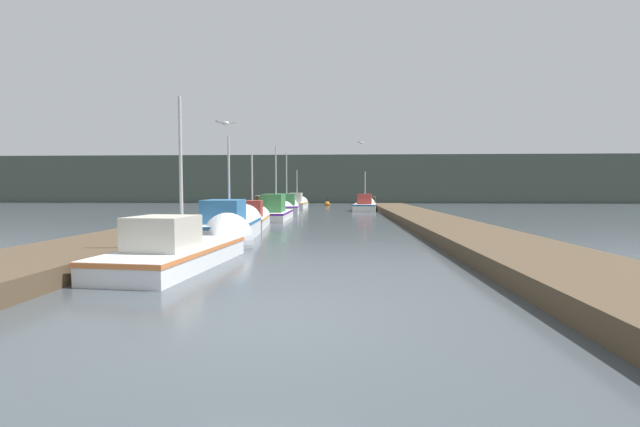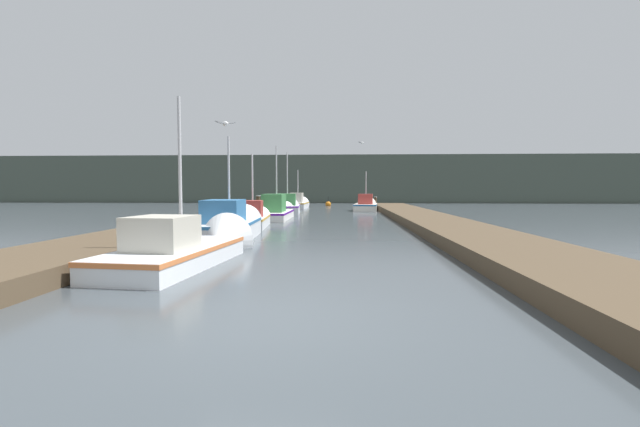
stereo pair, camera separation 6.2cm
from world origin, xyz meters
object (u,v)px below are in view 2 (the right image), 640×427
at_px(fishing_boat_6, 298,204).
at_px(channel_buoy, 328,204).
at_px(fishing_boat_0, 192,247).
at_px(fishing_boat_3, 277,211).
at_px(mooring_piling_0, 258,207).
at_px(mooring_piling_2, 279,204).
at_px(fishing_boat_1, 231,225).
at_px(mooring_piling_1, 375,202).
at_px(fishing_boat_5, 366,205).
at_px(fishing_boat_4, 288,207).
at_px(fishing_boat_2, 254,218).
at_px(seagull_lead, 362,143).
at_px(seagull_1, 225,124).

relative_size(fishing_boat_6, channel_buoy, 4.83).
relative_size(fishing_boat_0, fishing_boat_3, 0.93).
distance_m(fishing_boat_6, channel_buoy, 5.85).
bearing_deg(mooring_piling_0, mooring_piling_2, 91.54).
distance_m(fishing_boat_1, mooring_piling_1, 26.98).
height_order(fishing_boat_1, fishing_boat_5, fishing_boat_1).
bearing_deg(fishing_boat_4, fishing_boat_5, 36.45).
relative_size(fishing_boat_2, fishing_boat_3, 0.80).
distance_m(fishing_boat_6, mooring_piling_1, 7.55).
distance_m(fishing_boat_0, fishing_boat_6, 29.05).
bearing_deg(seagull_lead, fishing_boat_3, 143.85).
distance_m(fishing_boat_0, seagull_lead, 17.05).
height_order(fishing_boat_6, mooring_piling_1, fishing_boat_6).
distance_m(fishing_boat_4, seagull_1, 19.71).
relative_size(mooring_piling_1, mooring_piling_2, 0.97).
xyz_separation_m(fishing_boat_2, fishing_boat_3, (0.35, 5.35, 0.06)).
xyz_separation_m(fishing_boat_2, mooring_piling_1, (7.51, 21.09, 0.14)).
bearing_deg(channel_buoy, mooring_piling_2, -111.88).
bearing_deg(channel_buoy, fishing_boat_4, -99.94).
bearing_deg(channel_buoy, seagull_lead, -81.80).
distance_m(fishing_boat_1, fishing_boat_5, 21.22).
xyz_separation_m(fishing_boat_0, seagull_1, (0.72, 0.69, 3.21)).
distance_m(fishing_boat_6, mooring_piling_0, 14.31).
bearing_deg(channel_buoy, fishing_boat_0, -93.89).
height_order(mooring_piling_0, seagull_1, seagull_1).
distance_m(mooring_piling_1, seagull_lead, 15.88).
bearing_deg(fishing_boat_0, mooring_piling_1, 82.85).
xyz_separation_m(fishing_boat_0, fishing_boat_1, (-0.31, 4.99, 0.13)).
distance_m(fishing_boat_2, mooring_piling_0, 4.99).
distance_m(fishing_boat_2, seagull_1, 9.77).
height_order(fishing_boat_0, mooring_piling_1, fishing_boat_0).
relative_size(fishing_boat_1, fishing_boat_3, 0.88).
distance_m(fishing_boat_0, seagull_1, 3.36).
bearing_deg(mooring_piling_2, fishing_boat_6, 74.22).
relative_size(seagull_lead, seagull_1, 0.93).
xyz_separation_m(fishing_boat_1, fishing_boat_4, (0.16, 15.16, -0.00)).
relative_size(fishing_boat_2, fishing_boat_5, 0.99).
bearing_deg(fishing_boat_1, mooring_piling_1, 71.13).
xyz_separation_m(fishing_boat_4, seagull_lead, (5.15, -4.41, 4.13)).
xyz_separation_m(fishing_boat_6, seagull_1, (0.99, -28.36, 3.14)).
bearing_deg(mooring_piling_2, fishing_boat_4, -73.72).
xyz_separation_m(fishing_boat_0, channel_buoy, (2.33, 34.28, -0.18)).
bearing_deg(fishing_boat_6, seagull_1, -86.58).
relative_size(fishing_boat_5, fishing_boat_6, 0.96).
height_order(fishing_boat_0, fishing_boat_1, fishing_boat_0).
bearing_deg(mooring_piling_2, mooring_piling_1, 36.02).
bearing_deg(fishing_boat_5, seagull_lead, -89.39).
bearing_deg(fishing_boat_0, fishing_boat_5, 82.73).
relative_size(fishing_boat_3, mooring_piling_0, 4.45).
bearing_deg(fishing_boat_2, fishing_boat_4, 83.33).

